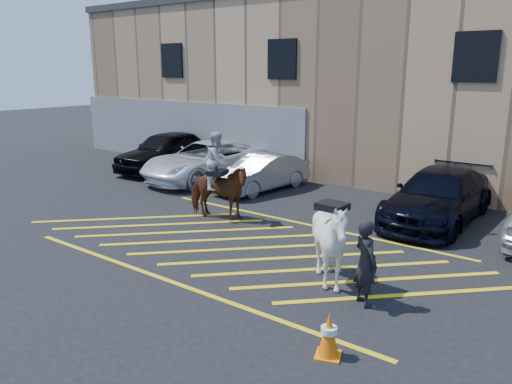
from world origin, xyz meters
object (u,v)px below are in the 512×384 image
Objects in this scene: car_black_suv at (166,151)px; car_silver_sedan at (262,173)px; car_white_pickup at (207,161)px; traffic_cone at (329,335)px; handler at (366,263)px; mounted_bay at (218,184)px; car_blue_suv at (438,196)px; saddled_white at (331,242)px.

car_silver_sedan is at bearing -10.03° from car_black_suv.
car_white_pickup reaches higher than traffic_cone.
handler is 0.64× the size of mounted_bay.
traffic_cone is (6.06, -4.39, -0.67)m from mounted_bay.
handler is at bearing -34.99° from car_silver_sedan.
handler is (12.20, -6.49, -0.02)m from car_black_suv.
car_white_pickup is at bearing -0.14° from handler.
car_white_pickup is at bearing -13.25° from car_black_suv.
car_white_pickup reaches higher than car_silver_sedan.
car_blue_suv is 6.07m from handler.
car_white_pickup is at bearing -174.93° from car_silver_sedan.
car_black_suv reaches higher than traffic_cone.
car_white_pickup is 7.45× the size of traffic_cone.
car_black_suv is at bearing 4.60° from handler.
mounted_bay reaches higher than saddled_white.
traffic_cone is (9.83, -8.04, -0.39)m from car_white_pickup.
handler reaches higher than traffic_cone.
car_white_pickup is 1.07× the size of car_blue_suv.
car_black_suv is at bearing 177.87° from car_blue_suv.
handler is at bearing -84.56° from car_blue_suv.
car_blue_suv reaches higher than traffic_cone.
traffic_cone is at bearing -41.60° from car_silver_sedan.
car_blue_suv is 2.72× the size of saddled_white.
mounted_bay is at bearing -145.17° from car_blue_suv.
mounted_bay is 7.51m from traffic_cone.
mounted_bay is (3.77, -3.65, 0.28)m from car_white_pickup.
car_silver_sedan is 6.23m from car_blue_suv.
car_blue_suv is at bearing 96.40° from traffic_cone.
car_blue_suv is at bearing -7.42° from car_black_suv.
mounted_bay is (1.07, -3.57, 0.39)m from car_silver_sedan.
car_blue_suv is at bearing 6.68° from car_silver_sedan.
car_white_pickup is 2.90× the size of saddled_white.
car_black_suv reaches higher than car_silver_sedan.
mounted_bay reaches higher than car_blue_suv.
saddled_white is at bearing 118.44° from traffic_cone.
mounted_bay reaches higher than car_white_pickup.
car_black_suv is 0.96× the size of car_blue_suv.
handler reaches higher than car_silver_sedan.
traffic_cone is at bearing -35.96° from mounted_bay.
car_blue_suv is 2.00× the size of mounted_bay.
car_silver_sedan is 9.09m from handler.
car_black_suv reaches higher than car_white_pickup.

